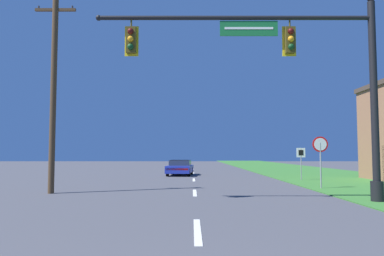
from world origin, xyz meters
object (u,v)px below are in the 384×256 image
(stop_sign, at_px, (319,150))
(route_sign_post, at_px, (299,156))
(utility_pole_near, at_px, (52,86))
(signal_mast, at_px, (300,74))
(car_ahead, at_px, (178,168))

(stop_sign, bearing_deg, route_sign_post, 82.90)
(utility_pole_near, bearing_deg, stop_sign, 9.31)
(route_sign_post, relative_size, utility_pole_near, 0.23)
(stop_sign, xyz_separation_m, route_sign_post, (0.71, 5.72, -0.34))
(signal_mast, relative_size, utility_pole_near, 1.14)
(signal_mast, xyz_separation_m, car_ahead, (-4.90, 16.43, -3.98))
(stop_sign, height_order, utility_pole_near, utility_pole_near)
(signal_mast, height_order, car_ahead, signal_mast)
(signal_mast, height_order, utility_pole_near, utility_pole_near)
(stop_sign, bearing_deg, car_ahead, 122.17)
(signal_mast, distance_m, route_sign_post, 11.53)
(stop_sign, relative_size, utility_pole_near, 0.28)
(utility_pole_near, bearing_deg, car_ahead, 69.13)
(signal_mast, bearing_deg, car_ahead, 106.62)
(signal_mast, height_order, stop_sign, signal_mast)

